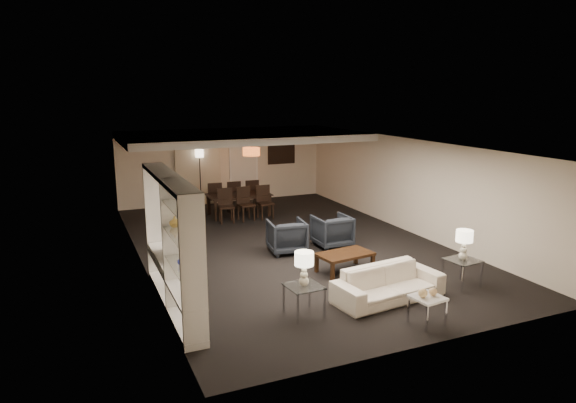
% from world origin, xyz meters
% --- Properties ---
extents(floor, '(11.00, 11.00, 0.00)m').
position_xyz_m(floor, '(0.00, 0.00, 0.00)').
color(floor, black).
rests_on(floor, ground).
extents(ceiling, '(7.00, 11.00, 0.02)m').
position_xyz_m(ceiling, '(0.00, 0.00, 2.50)').
color(ceiling, silver).
rests_on(ceiling, ground).
extents(wall_back, '(7.00, 0.02, 2.50)m').
position_xyz_m(wall_back, '(0.00, 5.50, 1.25)').
color(wall_back, beige).
rests_on(wall_back, ground).
extents(wall_front, '(7.00, 0.02, 2.50)m').
position_xyz_m(wall_front, '(0.00, -5.50, 1.25)').
color(wall_front, beige).
rests_on(wall_front, ground).
extents(wall_left, '(0.02, 11.00, 2.50)m').
position_xyz_m(wall_left, '(-3.50, 0.00, 1.25)').
color(wall_left, beige).
rests_on(wall_left, ground).
extents(wall_right, '(0.02, 11.00, 2.50)m').
position_xyz_m(wall_right, '(3.50, 0.00, 1.25)').
color(wall_right, beige).
rests_on(wall_right, ground).
extents(ceiling_soffit, '(7.00, 4.00, 0.20)m').
position_xyz_m(ceiling_soffit, '(0.00, 3.50, 2.40)').
color(ceiling_soffit, silver).
rests_on(ceiling_soffit, ceiling).
extents(curtains, '(1.50, 0.12, 2.40)m').
position_xyz_m(curtains, '(-0.90, 5.42, 1.20)').
color(curtains, beige).
rests_on(curtains, wall_back).
extents(door, '(0.90, 0.05, 2.10)m').
position_xyz_m(door, '(0.70, 5.47, 1.05)').
color(door, silver).
rests_on(door, wall_back).
extents(painting, '(0.95, 0.04, 0.65)m').
position_xyz_m(painting, '(2.10, 5.46, 1.55)').
color(painting, '#142D38').
rests_on(painting, wall_back).
extents(media_unit, '(0.38, 3.40, 2.35)m').
position_xyz_m(media_unit, '(-3.31, -2.60, 1.18)').
color(media_unit, white).
rests_on(media_unit, wall_left).
extents(pendant_light, '(0.52, 0.52, 0.24)m').
position_xyz_m(pendant_light, '(0.30, 3.50, 1.92)').
color(pendant_light, '#D8591E').
rests_on(pendant_light, ceiling_soffit).
extents(sofa, '(2.16, 1.05, 0.61)m').
position_xyz_m(sofa, '(0.34, -3.81, 0.30)').
color(sofa, beige).
rests_on(sofa, floor).
extents(coffee_table, '(1.22, 0.81, 0.41)m').
position_xyz_m(coffee_table, '(0.34, -2.21, 0.20)').
color(coffee_table, black).
rests_on(coffee_table, floor).
extents(armchair_left, '(0.93, 0.95, 0.78)m').
position_xyz_m(armchair_left, '(-0.26, -0.51, 0.39)').
color(armchair_left, black).
rests_on(armchair_left, floor).
extents(armchair_right, '(0.83, 0.86, 0.78)m').
position_xyz_m(armchair_right, '(0.94, -0.51, 0.39)').
color(armchair_right, black).
rests_on(armchair_right, floor).
extents(side_table_left, '(0.61, 0.61, 0.53)m').
position_xyz_m(side_table_left, '(-1.36, -3.81, 0.27)').
color(side_table_left, silver).
rests_on(side_table_left, floor).
extents(side_table_right, '(0.63, 0.63, 0.53)m').
position_xyz_m(side_table_right, '(2.04, -3.81, 0.27)').
color(side_table_right, silver).
rests_on(side_table_right, floor).
extents(table_lamp_left, '(0.35, 0.35, 0.59)m').
position_xyz_m(table_lamp_left, '(-1.36, -3.81, 0.83)').
color(table_lamp_left, white).
rests_on(table_lamp_left, side_table_left).
extents(table_lamp_right, '(0.36, 0.36, 0.59)m').
position_xyz_m(table_lamp_right, '(2.04, -3.81, 0.83)').
color(table_lamp_right, beige).
rests_on(table_lamp_right, side_table_right).
extents(marble_table, '(0.53, 0.53, 0.48)m').
position_xyz_m(marble_table, '(0.34, -4.91, 0.24)').
color(marble_table, white).
rests_on(marble_table, floor).
extents(gold_gourd_a, '(0.15, 0.15, 0.15)m').
position_xyz_m(gold_gourd_a, '(0.24, -4.91, 0.55)').
color(gold_gourd_a, '#E4BD78').
rests_on(gold_gourd_a, marble_table).
extents(gold_gourd_b, '(0.13, 0.13, 0.13)m').
position_xyz_m(gold_gourd_b, '(0.44, -4.91, 0.54)').
color(gold_gourd_b, tan).
rests_on(gold_gourd_b, marble_table).
extents(television, '(0.98, 0.13, 0.56)m').
position_xyz_m(television, '(-3.28, -2.00, 1.03)').
color(television, black).
rests_on(television, media_unit).
extents(vase_blue, '(0.16, 0.16, 0.16)m').
position_xyz_m(vase_blue, '(-3.31, -3.48, 1.14)').
color(vase_blue, '#2734AC').
rests_on(vase_blue, media_unit).
extents(vase_amber, '(0.18, 0.18, 0.18)m').
position_xyz_m(vase_amber, '(-3.31, -3.01, 1.65)').
color(vase_amber, gold).
rests_on(vase_amber, media_unit).
extents(floor_speaker, '(0.13, 0.13, 1.06)m').
position_xyz_m(floor_speaker, '(-3.00, -1.88, 0.53)').
color(floor_speaker, black).
rests_on(floor_speaker, floor).
extents(dining_table, '(1.88, 1.06, 0.66)m').
position_xyz_m(dining_table, '(-0.16, 3.37, 0.33)').
color(dining_table, black).
rests_on(dining_table, floor).
extents(chair_nl, '(0.51, 0.51, 0.98)m').
position_xyz_m(chair_nl, '(-0.76, 2.72, 0.49)').
color(chair_nl, black).
rests_on(chair_nl, floor).
extents(chair_nm, '(0.50, 0.50, 0.98)m').
position_xyz_m(chair_nm, '(-0.16, 2.72, 0.49)').
color(chair_nm, black).
rests_on(chair_nm, floor).
extents(chair_nr, '(0.46, 0.46, 0.98)m').
position_xyz_m(chair_nr, '(0.44, 2.72, 0.49)').
color(chair_nr, black).
rests_on(chair_nr, floor).
extents(chair_fl, '(0.50, 0.50, 0.98)m').
position_xyz_m(chair_fl, '(-0.76, 4.02, 0.49)').
color(chair_fl, black).
rests_on(chair_fl, floor).
extents(chair_fm, '(0.48, 0.48, 0.98)m').
position_xyz_m(chair_fm, '(-0.16, 4.02, 0.49)').
color(chair_fm, black).
rests_on(chair_fm, floor).
extents(chair_fr, '(0.49, 0.49, 0.98)m').
position_xyz_m(chair_fr, '(0.44, 4.02, 0.49)').
color(chair_fr, black).
rests_on(chair_fr, floor).
extents(floor_lamp, '(0.30, 0.30, 1.86)m').
position_xyz_m(floor_lamp, '(-0.89, 5.20, 0.93)').
color(floor_lamp, black).
rests_on(floor_lamp, floor).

